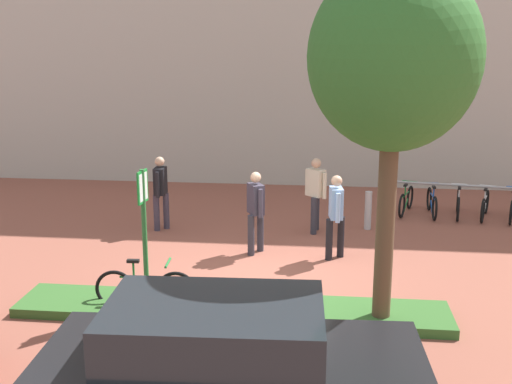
{
  "coord_description": "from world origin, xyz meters",
  "views": [
    {
      "loc": [
        1.08,
        -11.07,
        4.42
      ],
      "look_at": [
        -0.25,
        1.11,
        1.37
      ],
      "focal_mm": 44.63,
      "sensor_mm": 36.0,
      "label": 1
    }
  ],
  "objects_px": {
    "person_casual_tan": "(336,212)",
    "car_black_suv": "(228,369)",
    "person_suited_navy": "(161,188)",
    "person_shirt_blue": "(316,190)",
    "bike_at_sign": "(146,289)",
    "bike_rack_cluster": "(458,203)",
    "bollard_steel": "(368,210)",
    "tree_sidewalk": "(394,59)",
    "parking_sign_post": "(144,220)",
    "person_suited_dark": "(256,207)"
  },
  "relations": [
    {
      "from": "bike_rack_cluster",
      "to": "person_shirt_blue",
      "type": "height_order",
      "value": "person_shirt_blue"
    },
    {
      "from": "tree_sidewalk",
      "to": "bollard_steel",
      "type": "relative_size",
      "value": 6.07
    },
    {
      "from": "person_casual_tan",
      "to": "bike_rack_cluster",
      "type": "bearing_deg",
      "value": 47.81
    },
    {
      "from": "person_casual_tan",
      "to": "person_suited_dark",
      "type": "relative_size",
      "value": 1.0
    },
    {
      "from": "bollard_steel",
      "to": "person_suited_dark",
      "type": "height_order",
      "value": "person_suited_dark"
    },
    {
      "from": "person_casual_tan",
      "to": "car_black_suv",
      "type": "bearing_deg",
      "value": -102.15
    },
    {
      "from": "bike_rack_cluster",
      "to": "person_suited_dark",
      "type": "relative_size",
      "value": 1.85
    },
    {
      "from": "bike_at_sign",
      "to": "bike_rack_cluster",
      "type": "bearing_deg",
      "value": 44.92
    },
    {
      "from": "bike_rack_cluster",
      "to": "person_casual_tan",
      "type": "relative_size",
      "value": 1.85
    },
    {
      "from": "tree_sidewalk",
      "to": "car_black_suv",
      "type": "relative_size",
      "value": 1.25
    },
    {
      "from": "tree_sidewalk",
      "to": "person_shirt_blue",
      "type": "bearing_deg",
      "value": 103.34
    },
    {
      "from": "parking_sign_post",
      "to": "bike_rack_cluster",
      "type": "distance_m",
      "value": 8.85
    },
    {
      "from": "parking_sign_post",
      "to": "person_shirt_blue",
      "type": "relative_size",
      "value": 1.38
    },
    {
      "from": "tree_sidewalk",
      "to": "bike_rack_cluster",
      "type": "relative_size",
      "value": 1.72
    },
    {
      "from": "bollard_steel",
      "to": "person_casual_tan",
      "type": "distance_m",
      "value": 2.29
    },
    {
      "from": "tree_sidewalk",
      "to": "parking_sign_post",
      "type": "relative_size",
      "value": 2.3
    },
    {
      "from": "car_black_suv",
      "to": "bollard_steel",
      "type": "bearing_deg",
      "value": 75.57
    },
    {
      "from": "bike_at_sign",
      "to": "car_black_suv",
      "type": "height_order",
      "value": "car_black_suv"
    },
    {
      "from": "parking_sign_post",
      "to": "bollard_steel",
      "type": "distance_m",
      "value": 6.36
    },
    {
      "from": "bike_rack_cluster",
      "to": "car_black_suv",
      "type": "xyz_separation_m",
      "value": [
        -4.35,
        -9.3,
        0.41
      ]
    },
    {
      "from": "bike_at_sign",
      "to": "person_suited_dark",
      "type": "xyz_separation_m",
      "value": [
        1.5,
        2.93,
        0.63
      ]
    },
    {
      "from": "bike_rack_cluster",
      "to": "person_suited_dark",
      "type": "xyz_separation_m",
      "value": [
        -4.7,
        -3.25,
        0.64
      ]
    },
    {
      "from": "bollard_steel",
      "to": "person_shirt_blue",
      "type": "bearing_deg",
      "value": -164.34
    },
    {
      "from": "parking_sign_post",
      "to": "bike_at_sign",
      "type": "distance_m",
      "value": 1.21
    },
    {
      "from": "person_shirt_blue",
      "to": "car_black_suv",
      "type": "distance_m",
      "value": 7.69
    },
    {
      "from": "bollard_steel",
      "to": "person_shirt_blue",
      "type": "height_order",
      "value": "person_shirt_blue"
    },
    {
      "from": "parking_sign_post",
      "to": "bike_rack_cluster",
      "type": "bearing_deg",
      "value": 45.37
    },
    {
      "from": "bike_at_sign",
      "to": "bike_rack_cluster",
      "type": "height_order",
      "value": "bike_at_sign"
    },
    {
      "from": "person_suited_navy",
      "to": "person_casual_tan",
      "type": "xyz_separation_m",
      "value": [
        3.97,
        -1.53,
        0.0
      ]
    },
    {
      "from": "person_suited_navy",
      "to": "person_shirt_blue",
      "type": "relative_size",
      "value": 1.0
    },
    {
      "from": "person_suited_navy",
      "to": "person_suited_dark",
      "type": "xyz_separation_m",
      "value": [
        2.35,
        -1.39,
        0.0
      ]
    },
    {
      "from": "bike_rack_cluster",
      "to": "bollard_steel",
      "type": "height_order",
      "value": "bollard_steel"
    },
    {
      "from": "person_suited_navy",
      "to": "bike_at_sign",
      "type": "bearing_deg",
      "value": -78.91
    },
    {
      "from": "bike_rack_cluster",
      "to": "car_black_suv",
      "type": "distance_m",
      "value": 10.27
    },
    {
      "from": "person_casual_tan",
      "to": "person_shirt_blue",
      "type": "height_order",
      "value": "same"
    },
    {
      "from": "bike_at_sign",
      "to": "person_shirt_blue",
      "type": "bearing_deg",
      "value": 59.31
    },
    {
      "from": "bike_at_sign",
      "to": "bike_rack_cluster",
      "type": "relative_size",
      "value": 0.53
    },
    {
      "from": "bollard_steel",
      "to": "tree_sidewalk",
      "type": "bearing_deg",
      "value": -91.12
    },
    {
      "from": "car_black_suv",
      "to": "tree_sidewalk",
      "type": "bearing_deg",
      "value": 56.25
    },
    {
      "from": "bike_at_sign",
      "to": "person_casual_tan",
      "type": "height_order",
      "value": "person_casual_tan"
    },
    {
      "from": "person_suited_navy",
      "to": "person_suited_dark",
      "type": "relative_size",
      "value": 1.0
    },
    {
      "from": "tree_sidewalk",
      "to": "parking_sign_post",
      "type": "height_order",
      "value": "tree_sidewalk"
    },
    {
      "from": "tree_sidewalk",
      "to": "person_shirt_blue",
      "type": "relative_size",
      "value": 3.18
    },
    {
      "from": "person_casual_tan",
      "to": "car_black_suv",
      "type": "relative_size",
      "value": 0.39
    },
    {
      "from": "bike_at_sign",
      "to": "car_black_suv",
      "type": "distance_m",
      "value": 3.65
    },
    {
      "from": "parking_sign_post",
      "to": "person_suited_dark",
      "type": "bearing_deg",
      "value": 63.99
    },
    {
      "from": "person_suited_navy",
      "to": "person_casual_tan",
      "type": "relative_size",
      "value": 1.0
    },
    {
      "from": "parking_sign_post",
      "to": "person_suited_navy",
      "type": "relative_size",
      "value": 1.38
    },
    {
      "from": "person_suited_dark",
      "to": "bike_rack_cluster",
      "type": "bearing_deg",
      "value": 34.65
    },
    {
      "from": "person_shirt_blue",
      "to": "car_black_suv",
      "type": "xyz_separation_m",
      "value": [
        -0.84,
        -7.64,
        -0.23
      ]
    }
  ]
}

